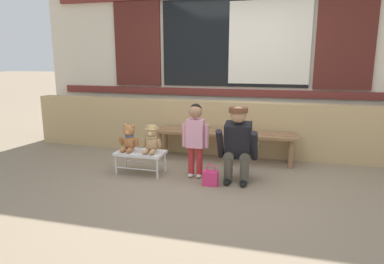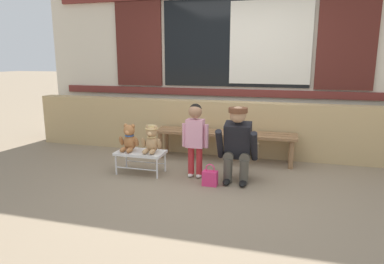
{
  "view_description": "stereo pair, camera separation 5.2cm",
  "coord_description": "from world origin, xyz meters",
  "px_view_note": "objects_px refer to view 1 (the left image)",
  "views": [
    {
      "loc": [
        0.85,
        -3.89,
        1.52
      ],
      "look_at": [
        -0.32,
        0.43,
        0.55
      ],
      "focal_mm": 32.18,
      "sensor_mm": 36.0,
      "label": 1
    },
    {
      "loc": [
        0.9,
        -3.88,
        1.52
      ],
      "look_at": [
        -0.32,
        0.43,
        0.55
      ],
      "focal_mm": 32.18,
      "sensor_mm": 36.0,
      "label": 2
    }
  ],
  "objects_px": {
    "small_display_bench": "(141,154)",
    "teddy_bear_with_hat": "(152,140)",
    "wooden_bench_long": "(224,136)",
    "handbag_on_ground": "(210,178)",
    "child_standing": "(195,132)",
    "teddy_bear_plain": "(129,139)",
    "adult_crouching": "(239,144)"
  },
  "relations": [
    {
      "from": "small_display_bench",
      "to": "child_standing",
      "type": "distance_m",
      "value": 0.81
    },
    {
      "from": "adult_crouching",
      "to": "teddy_bear_with_hat",
      "type": "bearing_deg",
      "value": -177.22
    },
    {
      "from": "wooden_bench_long",
      "to": "teddy_bear_plain",
      "type": "distance_m",
      "value": 1.43
    },
    {
      "from": "teddy_bear_plain",
      "to": "adult_crouching",
      "type": "height_order",
      "value": "adult_crouching"
    },
    {
      "from": "teddy_bear_with_hat",
      "to": "child_standing",
      "type": "relative_size",
      "value": 0.38
    },
    {
      "from": "handbag_on_ground",
      "to": "wooden_bench_long",
      "type": "bearing_deg",
      "value": 91.55
    },
    {
      "from": "small_display_bench",
      "to": "teddy_bear_with_hat",
      "type": "relative_size",
      "value": 1.76
    },
    {
      "from": "wooden_bench_long",
      "to": "teddy_bear_plain",
      "type": "bearing_deg",
      "value": -142.19
    },
    {
      "from": "child_standing",
      "to": "adult_crouching",
      "type": "distance_m",
      "value": 0.56
    },
    {
      "from": "child_standing",
      "to": "handbag_on_ground",
      "type": "height_order",
      "value": "child_standing"
    },
    {
      "from": "adult_crouching",
      "to": "handbag_on_ground",
      "type": "relative_size",
      "value": 3.49
    },
    {
      "from": "teddy_bear_plain",
      "to": "teddy_bear_with_hat",
      "type": "height_order",
      "value": "same"
    },
    {
      "from": "small_display_bench",
      "to": "teddy_bear_plain",
      "type": "xyz_separation_m",
      "value": [
        -0.16,
        0.0,
        0.2
      ]
    },
    {
      "from": "wooden_bench_long",
      "to": "handbag_on_ground",
      "type": "bearing_deg",
      "value": -88.45
    },
    {
      "from": "small_display_bench",
      "to": "teddy_bear_with_hat",
      "type": "bearing_deg",
      "value": 0.77
    },
    {
      "from": "wooden_bench_long",
      "to": "handbag_on_ground",
      "type": "height_order",
      "value": "wooden_bench_long"
    },
    {
      "from": "adult_crouching",
      "to": "teddy_bear_plain",
      "type": "bearing_deg",
      "value": -177.8
    },
    {
      "from": "small_display_bench",
      "to": "child_standing",
      "type": "bearing_deg",
      "value": 4.1
    },
    {
      "from": "wooden_bench_long",
      "to": "teddy_bear_with_hat",
      "type": "distance_m",
      "value": 1.19
    },
    {
      "from": "teddy_bear_plain",
      "to": "teddy_bear_with_hat",
      "type": "distance_m",
      "value": 0.32
    },
    {
      "from": "wooden_bench_long",
      "to": "small_display_bench",
      "type": "distance_m",
      "value": 1.31
    },
    {
      "from": "teddy_bear_plain",
      "to": "handbag_on_ground",
      "type": "height_order",
      "value": "teddy_bear_plain"
    },
    {
      "from": "teddy_bear_plain",
      "to": "teddy_bear_with_hat",
      "type": "xyz_separation_m",
      "value": [
        0.32,
        0.0,
        0.01
      ]
    },
    {
      "from": "wooden_bench_long",
      "to": "small_display_bench",
      "type": "bearing_deg",
      "value": -137.83
    },
    {
      "from": "teddy_bear_with_hat",
      "to": "child_standing",
      "type": "distance_m",
      "value": 0.59
    },
    {
      "from": "small_display_bench",
      "to": "child_standing",
      "type": "height_order",
      "value": "child_standing"
    },
    {
      "from": "teddy_bear_with_hat",
      "to": "handbag_on_ground",
      "type": "xyz_separation_m",
      "value": [
        0.84,
        -0.2,
        -0.38
      ]
    },
    {
      "from": "adult_crouching",
      "to": "wooden_bench_long",
      "type": "bearing_deg",
      "value": 111.72
    },
    {
      "from": "wooden_bench_long",
      "to": "teddy_bear_with_hat",
      "type": "xyz_separation_m",
      "value": [
        -0.81,
        -0.87,
        0.1
      ]
    },
    {
      "from": "teddy_bear_plain",
      "to": "adult_crouching",
      "type": "bearing_deg",
      "value": 2.2
    },
    {
      "from": "handbag_on_ground",
      "to": "small_display_bench",
      "type": "bearing_deg",
      "value": 168.67
    },
    {
      "from": "small_display_bench",
      "to": "adult_crouching",
      "type": "xyz_separation_m",
      "value": [
        1.29,
        0.06,
        0.21
      ]
    }
  ]
}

